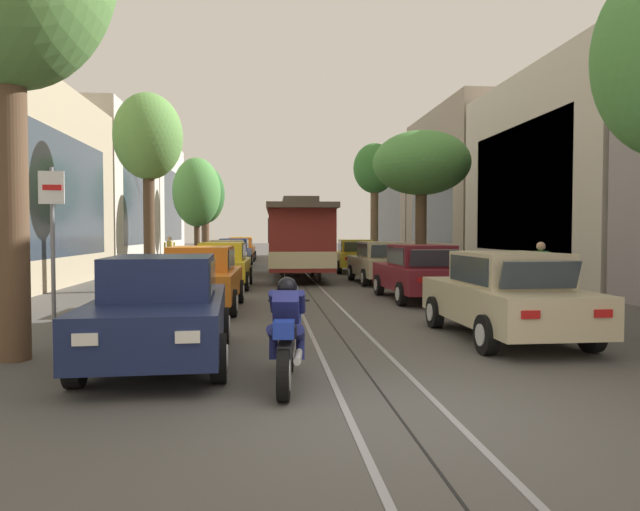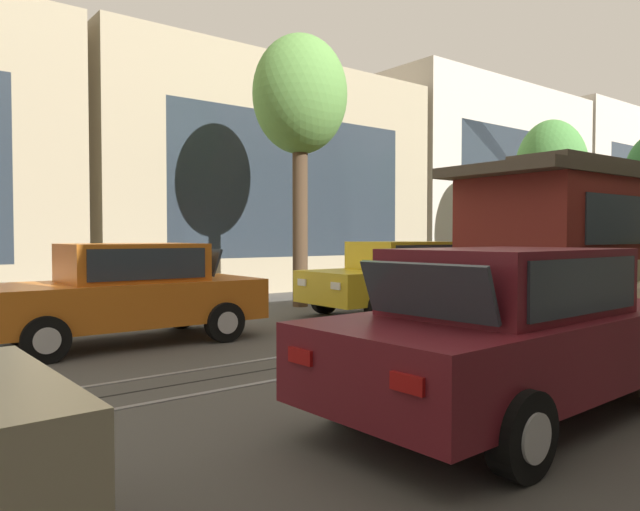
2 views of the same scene
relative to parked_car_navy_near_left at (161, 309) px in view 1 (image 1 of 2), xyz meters
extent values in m
plane|color=#4C4947|center=(2.94, 16.53, -0.80)|extent=(160.00, 160.00, 0.00)
cube|color=gray|center=(2.41, 19.36, -0.79)|extent=(0.08, 56.33, 0.01)
cube|color=gray|center=(3.47, 19.36, -0.79)|extent=(0.08, 56.33, 0.01)
cube|color=black|center=(2.94, 19.36, -0.80)|extent=(0.03, 56.33, 0.01)
cube|color=tan|center=(-7.49, 13.32, 2.79)|extent=(4.16, 11.78, 7.18)
cube|color=#2D3842|center=(-5.43, 13.32, 2.43)|extent=(0.04, 8.46, 4.31)
cube|color=beige|center=(-8.31, 25.40, 3.39)|extent=(5.79, 11.78, 8.38)
cube|color=#2D3842|center=(-5.43, 25.40, 2.97)|extent=(0.04, 8.46, 5.03)
cube|color=beige|center=(-8.31, 37.48, 3.59)|extent=(5.79, 11.78, 8.79)
cube|color=#2D3842|center=(-5.43, 37.48, 3.15)|extent=(0.04, 8.46, 5.27)
cube|color=beige|center=(13.94, 13.32, 3.25)|extent=(5.31, 11.78, 8.10)
cube|color=#2D3842|center=(11.31, 13.32, 2.85)|extent=(0.04, 8.46, 4.86)
cube|color=gray|center=(13.45, 25.40, 3.75)|extent=(4.32, 11.78, 9.10)
cube|color=#2D3842|center=(11.31, 25.40, 3.29)|extent=(0.04, 8.46, 5.46)
cube|color=gray|center=(13.96, 37.48, 2.84)|extent=(5.35, 11.78, 7.29)
cube|color=#2D3842|center=(11.31, 37.48, 2.48)|extent=(0.04, 8.46, 4.37)
cube|color=#19234C|center=(0.00, -0.04, -0.15)|extent=(2.00, 4.38, 0.66)
cube|color=#19234C|center=(-0.01, 0.11, 0.48)|extent=(1.57, 2.13, 0.60)
cube|color=#2D3842|center=(0.03, -0.73, 0.46)|extent=(1.34, 0.28, 0.47)
cube|color=#2D3842|center=(-0.06, 1.29, 0.46)|extent=(1.30, 0.26, 0.45)
cube|color=#2D3842|center=(0.74, 0.15, 0.48)|extent=(0.12, 1.81, 0.47)
cube|color=#2D3842|center=(-0.75, 0.07, 0.48)|extent=(0.12, 1.81, 0.47)
cube|color=white|center=(0.66, -2.17, -0.05)|extent=(0.28, 0.05, 0.14)
cube|color=#B21414|center=(0.46, 2.14, -0.05)|extent=(0.28, 0.05, 0.12)
cube|color=white|center=(-0.45, -2.22, -0.05)|extent=(0.28, 0.05, 0.14)
cube|color=#B21414|center=(-0.66, 2.09, -0.05)|extent=(0.28, 0.05, 0.12)
cylinder|color=black|center=(0.94, -1.33, -0.48)|extent=(0.23, 0.65, 0.64)
cylinder|color=silver|center=(1.05, -1.32, -0.48)|extent=(0.04, 0.35, 0.35)
cylinder|color=black|center=(-0.81, -1.41, -0.48)|extent=(0.23, 0.65, 0.64)
cylinder|color=silver|center=(-0.92, -1.42, -0.48)|extent=(0.04, 0.35, 0.35)
cylinder|color=black|center=(0.82, 1.33, -0.48)|extent=(0.23, 0.65, 0.64)
cylinder|color=silver|center=(0.93, 1.34, -0.48)|extent=(0.04, 0.35, 0.35)
cylinder|color=black|center=(-0.94, 1.25, -0.48)|extent=(0.23, 0.65, 0.64)
cylinder|color=silver|center=(-1.05, 1.24, -0.48)|extent=(0.04, 0.35, 0.35)
cube|color=orange|center=(-0.05, 6.01, -0.15)|extent=(1.89, 4.34, 0.66)
cube|color=orange|center=(-0.05, 6.16, 0.48)|extent=(1.52, 2.09, 0.60)
cube|color=#2D3842|center=(-0.07, 5.33, 0.46)|extent=(1.34, 0.25, 0.47)
cube|color=#2D3842|center=(-0.03, 7.35, 0.46)|extent=(1.30, 0.22, 0.45)
cube|color=#2D3842|center=(0.70, 6.15, 0.48)|extent=(0.07, 1.81, 0.47)
cube|color=#2D3842|center=(-0.80, 6.18, 0.48)|extent=(0.07, 1.81, 0.47)
cube|color=white|center=(0.46, 3.84, -0.05)|extent=(0.28, 0.05, 0.14)
cube|color=#B21414|center=(0.55, 8.16, -0.05)|extent=(0.28, 0.05, 0.12)
cube|color=white|center=(-0.66, 3.87, -0.05)|extent=(0.28, 0.05, 0.14)
cube|color=#B21414|center=(-0.57, 8.18, -0.05)|extent=(0.28, 0.05, 0.12)
cylinder|color=black|center=(0.80, 4.66, -0.48)|extent=(0.21, 0.64, 0.64)
cylinder|color=silver|center=(0.91, 4.66, -0.48)|extent=(0.03, 0.35, 0.35)
cylinder|color=black|center=(-0.96, 4.70, -0.48)|extent=(0.21, 0.64, 0.64)
cylinder|color=silver|center=(-1.07, 4.70, -0.48)|extent=(0.03, 0.35, 0.35)
cylinder|color=black|center=(0.85, 7.33, -0.48)|extent=(0.21, 0.64, 0.64)
cylinder|color=silver|center=(0.96, 7.33, -0.48)|extent=(0.03, 0.35, 0.35)
cylinder|color=black|center=(-0.91, 7.36, -0.48)|extent=(0.21, 0.64, 0.64)
cylinder|color=silver|center=(-1.02, 7.37, -0.48)|extent=(0.03, 0.35, 0.35)
cube|color=gold|center=(0.05, 12.06, -0.15)|extent=(1.89, 4.34, 0.66)
cube|color=gold|center=(0.06, 12.21, 0.48)|extent=(1.52, 2.09, 0.60)
cube|color=#2D3842|center=(0.04, 11.37, 0.46)|extent=(1.34, 0.25, 0.47)
cube|color=#2D3842|center=(0.08, 13.39, 0.46)|extent=(1.30, 0.22, 0.45)
cube|color=#2D3842|center=(0.80, 12.19, 0.48)|extent=(0.07, 1.81, 0.47)
cube|color=#2D3842|center=(-0.69, 12.22, 0.48)|extent=(0.07, 1.81, 0.47)
cube|color=white|center=(0.57, 9.88, -0.05)|extent=(0.28, 0.05, 0.14)
cube|color=#B21414|center=(0.66, 14.20, -0.05)|extent=(0.28, 0.05, 0.12)
cube|color=white|center=(-0.55, 9.91, -0.05)|extent=(0.28, 0.05, 0.14)
cube|color=#B21414|center=(-0.46, 14.23, -0.05)|extent=(0.28, 0.05, 0.12)
cylinder|color=black|center=(0.91, 10.70, -0.48)|extent=(0.21, 0.64, 0.64)
cylinder|color=silver|center=(1.02, 10.70, -0.48)|extent=(0.03, 0.35, 0.35)
cylinder|color=black|center=(-0.85, 10.74, -0.48)|extent=(0.21, 0.64, 0.64)
cylinder|color=silver|center=(-0.96, 10.74, -0.48)|extent=(0.03, 0.35, 0.35)
cylinder|color=black|center=(0.96, 13.37, -0.48)|extent=(0.21, 0.64, 0.64)
cylinder|color=silver|center=(1.07, 13.37, -0.48)|extent=(0.03, 0.35, 0.35)
cylinder|color=black|center=(-0.80, 13.41, -0.48)|extent=(0.21, 0.64, 0.64)
cylinder|color=silver|center=(-0.91, 13.41, -0.48)|extent=(0.03, 0.35, 0.35)
cube|color=#C1B28E|center=(-0.17, 18.42, -0.15)|extent=(1.90, 4.34, 0.66)
cube|color=#C1B28E|center=(-0.18, 18.57, 0.48)|extent=(1.52, 2.10, 0.60)
cube|color=#2D3842|center=(-0.16, 17.73, 0.46)|extent=(1.34, 0.25, 0.47)
cube|color=#2D3842|center=(-0.20, 19.75, 0.46)|extent=(1.30, 0.23, 0.45)
cube|color=#2D3842|center=(0.57, 18.59, 0.48)|extent=(0.07, 1.81, 0.47)
cube|color=#2D3842|center=(-0.93, 18.55, 0.48)|extent=(0.07, 1.81, 0.47)
cube|color=white|center=(0.43, 16.27, -0.05)|extent=(0.28, 0.05, 0.14)
cube|color=#B21414|center=(0.34, 20.59, -0.05)|extent=(0.28, 0.05, 0.12)
cube|color=white|center=(-0.68, 16.25, -0.05)|extent=(0.28, 0.05, 0.14)
cube|color=#B21414|center=(-0.78, 20.57, -0.05)|extent=(0.28, 0.05, 0.12)
cylinder|color=black|center=(0.74, 17.11, -0.48)|extent=(0.21, 0.64, 0.64)
cylinder|color=silver|center=(0.85, 17.11, -0.48)|extent=(0.03, 0.35, 0.35)
cylinder|color=black|center=(-1.02, 17.07, -0.48)|extent=(0.21, 0.64, 0.64)
cylinder|color=silver|center=(-1.13, 17.07, -0.48)|extent=(0.03, 0.35, 0.35)
cylinder|color=black|center=(0.68, 19.77, -0.48)|extent=(0.21, 0.64, 0.64)
cylinder|color=silver|center=(0.79, 19.78, -0.48)|extent=(0.03, 0.35, 0.35)
cylinder|color=black|center=(-1.08, 19.73, -0.48)|extent=(0.21, 0.64, 0.64)
cylinder|color=silver|center=(-1.19, 19.73, -0.48)|extent=(0.03, 0.35, 0.35)
cube|color=#233D93|center=(-0.19, 24.77, -0.15)|extent=(1.94, 4.36, 0.66)
cube|color=#233D93|center=(-0.19, 24.92, 0.48)|extent=(1.54, 2.11, 0.60)
cube|color=#2D3842|center=(-0.21, 24.09, 0.46)|extent=(1.34, 0.26, 0.47)
cube|color=#2D3842|center=(-0.15, 26.11, 0.46)|extent=(1.30, 0.24, 0.45)
cube|color=#2D3842|center=(0.56, 24.90, 0.48)|extent=(0.09, 1.81, 0.47)
cube|color=#2D3842|center=(-0.94, 24.95, 0.48)|extent=(0.09, 1.81, 0.47)
cube|color=white|center=(0.30, 22.60, -0.05)|extent=(0.28, 0.05, 0.14)
cube|color=#B21414|center=(0.43, 26.91, -0.05)|extent=(0.28, 0.05, 0.12)
cube|color=white|center=(-0.82, 22.63, -0.05)|extent=(0.28, 0.05, 0.14)
cube|color=#B21414|center=(-0.68, 26.95, -0.05)|extent=(0.28, 0.05, 0.12)
cylinder|color=black|center=(0.64, 23.41, -0.48)|extent=(0.22, 0.65, 0.64)
cylinder|color=silver|center=(0.75, 23.41, -0.48)|extent=(0.03, 0.35, 0.35)
cylinder|color=black|center=(-1.11, 23.47, -0.48)|extent=(0.22, 0.65, 0.64)
cylinder|color=silver|center=(-1.22, 23.47, -0.48)|extent=(0.03, 0.35, 0.35)
cylinder|color=black|center=(0.73, 26.08, -0.48)|extent=(0.22, 0.65, 0.64)
cylinder|color=silver|center=(0.84, 26.07, -0.48)|extent=(0.03, 0.35, 0.35)
cylinder|color=black|center=(-1.03, 26.13, -0.48)|extent=(0.22, 0.65, 0.64)
cylinder|color=silver|center=(-1.14, 26.14, -0.48)|extent=(0.03, 0.35, 0.35)
cube|color=orange|center=(-0.07, 31.46, -0.15)|extent=(1.88, 4.33, 0.66)
cube|color=orange|center=(-0.07, 31.61, 0.48)|extent=(1.51, 2.09, 0.60)
cube|color=#2D3842|center=(-0.09, 30.77, 0.46)|extent=(1.34, 0.25, 0.47)
cube|color=#2D3842|center=(-0.05, 32.80, 0.46)|extent=(1.30, 0.22, 0.45)
cube|color=#2D3842|center=(0.68, 31.60, 0.48)|extent=(0.06, 1.81, 0.47)
cube|color=#2D3842|center=(-0.82, 31.63, 0.48)|extent=(0.06, 1.81, 0.47)
cube|color=white|center=(0.45, 29.29, -0.05)|extent=(0.28, 0.05, 0.14)
cube|color=#B21414|center=(0.52, 33.61, -0.05)|extent=(0.28, 0.05, 0.12)
cube|color=white|center=(-0.67, 29.31, -0.05)|extent=(0.28, 0.05, 0.14)
cube|color=#B21414|center=(-0.59, 33.63, -0.05)|extent=(0.28, 0.05, 0.12)
cylinder|color=black|center=(0.78, 30.11, -0.48)|extent=(0.21, 0.64, 0.64)
cylinder|color=silver|center=(0.89, 30.11, -0.48)|extent=(0.03, 0.35, 0.35)
cylinder|color=black|center=(-0.98, 30.15, -0.48)|extent=(0.21, 0.64, 0.64)
cylinder|color=silver|center=(-1.09, 30.15, -0.48)|extent=(0.03, 0.35, 0.35)
cylinder|color=black|center=(0.83, 32.78, -0.48)|extent=(0.21, 0.64, 0.64)
cylinder|color=silver|center=(0.94, 32.78, -0.48)|extent=(0.03, 0.35, 0.35)
cylinder|color=black|center=(-0.93, 32.81, -0.48)|extent=(0.21, 0.64, 0.64)
cylinder|color=silver|center=(-1.04, 32.81, -0.48)|extent=(0.03, 0.35, 0.35)
cube|color=gold|center=(-0.23, 37.12, -0.15)|extent=(1.85, 4.32, 0.66)
cube|color=gold|center=(-0.23, 37.27, 0.48)|extent=(1.50, 2.08, 0.60)
cube|color=#2D3842|center=(-0.22, 36.43, 0.46)|extent=(1.33, 0.24, 0.47)
cube|color=#2D3842|center=(-0.24, 38.45, 0.46)|extent=(1.30, 0.21, 0.45)
cube|color=#2D3842|center=(0.52, 37.27, 0.48)|extent=(0.05, 1.81, 0.47)
cube|color=#2D3842|center=(-0.98, 37.26, 0.48)|extent=(0.05, 1.81, 0.47)
cube|color=white|center=(0.35, 34.96, -0.05)|extent=(0.28, 0.04, 0.14)
cube|color=#B21414|center=(0.30, 39.28, -0.05)|extent=(0.28, 0.04, 0.12)
cube|color=white|center=(-0.77, 34.95, -0.05)|extent=(0.28, 0.04, 0.14)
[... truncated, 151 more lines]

